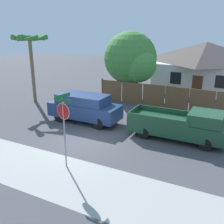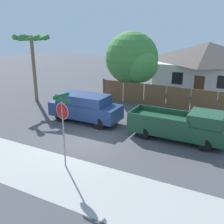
{
  "view_description": "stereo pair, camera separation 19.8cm",
  "coord_description": "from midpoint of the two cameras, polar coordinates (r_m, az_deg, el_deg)",
  "views": [
    {
      "loc": [
        7.58,
        -11.42,
        6.17
      ],
      "look_at": [
        1.19,
        1.03,
        1.6
      ],
      "focal_mm": 42.0,
      "sensor_mm": 36.0,
      "label": 1
    },
    {
      "loc": [
        7.76,
        -11.33,
        6.17
      ],
      "look_at": [
        1.19,
        1.03,
        1.6
      ],
      "focal_mm": 42.0,
      "sensor_mm": 36.0,
      "label": 2
    }
  ],
  "objects": [
    {
      "name": "house",
      "position": [
        28.16,
        19.36,
        9.53
      ],
      "size": [
        9.52,
        7.68,
        4.77
      ],
      "color": "white",
      "rests_on": "ground"
    },
    {
      "name": "red_suv",
      "position": [
        17.69,
        -6.37,
        1.05
      ],
      "size": [
        4.89,
        1.88,
        1.9
      ],
      "rotation": [
        0.0,
        0.0,
        0.01
      ],
      "color": "navy",
      "rests_on": "ground"
    },
    {
      "name": "orange_pickup",
      "position": [
        15.3,
        14.54,
        -2.8
      ],
      "size": [
        5.47,
        1.95,
        1.81
      ],
      "rotation": [
        0.0,
        0.0,
        0.01
      ],
      "color": "#1E472D",
      "rests_on": "ground"
    },
    {
      "name": "stop_sign",
      "position": [
        11.63,
        -10.97,
        -1.36
      ],
      "size": [
        1.01,
        0.91,
        3.44
      ],
      "rotation": [
        0.0,
        0.0,
        -0.14
      ],
      "color": "gray",
      "rests_on": "ground"
    },
    {
      "name": "palm_tree",
      "position": [
        22.98,
        -17.65,
        13.87
      ],
      "size": [
        2.76,
        2.96,
        5.6
      ],
      "color": "brown",
      "rests_on": "ground"
    },
    {
      "name": "ground_plane",
      "position": [
        15.05,
        -6.24,
        -6.25
      ],
      "size": [
        80.0,
        80.0,
        0.0
      ],
      "primitive_type": "plane",
      "color": "#47474C"
    },
    {
      "name": "sidewalk_strip",
      "position": [
        12.54,
        -15.46,
        -12.09
      ],
      "size": [
        36.0,
        3.2,
        0.01
      ],
      "color": "#A3A39E",
      "rests_on": "ground"
    },
    {
      "name": "oak_tree",
      "position": [
        23.05,
        4.13,
        11.33
      ],
      "size": [
        4.79,
        4.56,
        5.86
      ],
      "color": "brown",
      "rests_on": "ground"
    },
    {
      "name": "wooden_fence",
      "position": [
        21.01,
        13.66,
        2.96
      ],
      "size": [
        13.38,
        0.12,
        1.85
      ],
      "color": "brown",
      "rests_on": "ground"
    }
  ]
}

